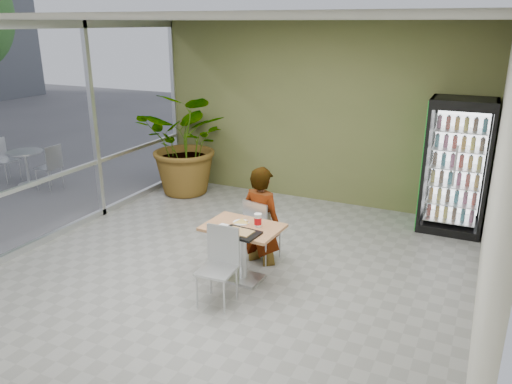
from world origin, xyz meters
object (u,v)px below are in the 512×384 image
cafeteria_tray (240,233)px  chair_near (220,259)px  dining_table (243,242)px  soda_cup (258,220)px  beverage_fridge (456,166)px  seated_woman (262,225)px  potted_plant (188,143)px  chair_far (259,226)px

cafeteria_tray → chair_near: bearing=-108.2°
dining_table → chair_near: chair_near is taller
soda_cup → cafeteria_tray: soda_cup is taller
chair_near → beverage_fridge: 4.17m
seated_woman → potted_plant: bearing=-28.1°
chair_far → chair_near: size_ratio=0.97×
chair_near → beverage_fridge: (2.26, 3.47, 0.51)m
dining_table → soda_cup: (0.18, 0.06, 0.30)m
dining_table → cafeteria_tray: (0.08, -0.25, 0.23)m
chair_far → potted_plant: size_ratio=0.45×
cafeteria_tray → soda_cup: bearing=73.4°
seated_woman → beverage_fridge: 3.26m
chair_far → dining_table: bearing=105.6°
chair_far → potted_plant: 3.28m
dining_table → chair_near: bearing=-91.8°
chair_near → potted_plant: 4.11m
seated_woman → soda_cup: seated_woman is taller
dining_table → cafeteria_tray: size_ratio=2.13×
chair_near → soda_cup: (0.20, 0.63, 0.29)m
chair_far → potted_plant: (-2.47, 2.11, 0.46)m
dining_table → chair_far: (-0.04, 0.57, -0.01)m
cafeteria_tray → seated_woman: bearing=97.0°
dining_table → potted_plant: 3.70m
seated_woman → soda_cup: bearing=121.7°
soda_cup → beverage_fridge: (2.06, 2.84, 0.22)m
chair_far → chair_near: (0.02, -1.13, 0.01)m
potted_plant → chair_near: bearing=-52.5°
chair_near → soda_cup: chair_near is taller
dining_table → beverage_fridge: bearing=52.4°
chair_far → cafeteria_tray: chair_far is taller
beverage_fridge → chair_near: bearing=-123.6°
seated_woman → soda_cup: size_ratio=9.78×
seated_woman → beverage_fridge: size_ratio=0.79×
dining_table → chair_near: 0.56m
chair_near → cafeteria_tray: bearing=68.3°
cafeteria_tray → beverage_fridge: (2.16, 3.16, 0.29)m
soda_cup → cafeteria_tray: (-0.09, -0.32, -0.07)m
seated_woman → soda_cup: 0.66m
dining_table → seated_woman: (-0.02, 0.61, -0.00)m
dining_table → soda_cup: size_ratio=5.81×
dining_table → cafeteria_tray: 0.35m
seated_woman → cafeteria_tray: (0.11, -0.86, 0.23)m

